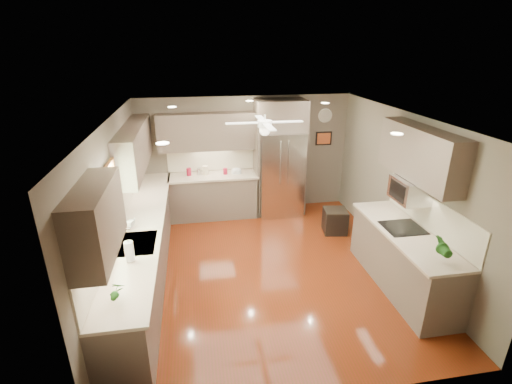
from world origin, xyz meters
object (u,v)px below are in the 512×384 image
object	(u,v)px
canister_d	(225,171)
canister_c	(205,171)
paper_towel	(129,251)
canister_a	(189,172)
bowl	(236,173)
microwave	(410,190)
potted_plant_left	(117,291)
potted_plant_right	(443,247)
canister_b	(199,171)
stool	(335,221)
soap_bottle	(130,223)
refrigerator	(280,161)

from	to	relation	value
canister_d	canister_c	bearing A→B (deg)	174.85
paper_towel	canister_c	bearing A→B (deg)	71.42
canister_a	bowl	size ratio (longest dim) A/B	0.74
microwave	paper_towel	distance (m)	4.01
canister_c	paper_towel	xyz separation A→B (m)	(-1.07, -3.19, 0.05)
potted_plant_left	potted_plant_right	distance (m)	3.89
canister_b	stool	distance (m)	2.95
potted_plant_right	microwave	xyz separation A→B (m)	(0.11, 1.03, 0.36)
canister_d	microwave	world-z (taller)	microwave
canister_a	canister_c	xyz separation A→B (m)	(0.34, -0.01, 0.01)
canister_c	soap_bottle	world-z (taller)	canister_c
canister_d	bowl	size ratio (longest dim) A/B	0.63
microwave	potted_plant_right	bearing A→B (deg)	-95.97
canister_a	microwave	bearing A→B (deg)	-40.73
canister_a	bowl	distance (m)	0.99
canister_d	soap_bottle	world-z (taller)	soap_bottle
canister_c	microwave	distance (m)	4.05
canister_a	potted_plant_left	size ratio (longest dim) A/B	0.56
canister_b	potted_plant_right	xyz separation A→B (m)	(2.92, -3.84, 0.11)
stool	paper_towel	distance (m)	4.14
canister_c	potted_plant_right	bearing A→B (deg)	-53.82
canister_d	potted_plant_right	bearing A→B (deg)	-57.80
refrigerator	microwave	distance (m)	3.03
canister_a	paper_towel	distance (m)	3.28
paper_towel	microwave	bearing A→B (deg)	5.83
canister_c	microwave	world-z (taller)	microwave
soap_bottle	potted_plant_left	distance (m)	1.72
canister_b	microwave	world-z (taller)	microwave
bowl	stool	world-z (taller)	bowl
potted_plant_left	refrigerator	distance (m)	4.74
soap_bottle	refrigerator	distance (m)	3.54
soap_bottle	canister_a	bearing A→B (deg)	69.62
potted_plant_right	refrigerator	world-z (taller)	refrigerator
microwave	canister_d	bearing A→B (deg)	132.16
canister_b	bowl	distance (m)	0.78
canister_b	stool	world-z (taller)	canister_b
canister_b	refrigerator	size ratio (longest dim) A/B	0.06
canister_a	refrigerator	bearing A→B (deg)	-2.53
canister_b	canister_c	size ratio (longest dim) A/B	0.79
canister_d	potted_plant_right	world-z (taller)	potted_plant_right
canister_c	stool	world-z (taller)	canister_c
refrigerator	paper_towel	xyz separation A→B (m)	(-2.65, -3.11, -0.11)
microwave	stool	distance (m)	2.08
stool	paper_towel	bearing A→B (deg)	-150.32
potted_plant_right	stool	size ratio (longest dim) A/B	0.74
canister_c	potted_plant_left	size ratio (longest dim) A/B	0.69
canister_c	microwave	xyz separation A→B (m)	(2.90, -2.79, 0.45)
canister_b	stool	xyz separation A→B (m)	(2.58, -1.20, -0.77)
canister_a	soap_bottle	xyz separation A→B (m)	(-0.85, -2.29, 0.01)
soap_bottle	bowl	bearing A→B (deg)	50.39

